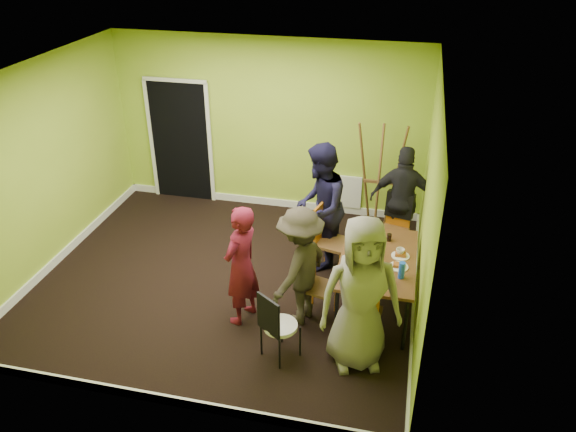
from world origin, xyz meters
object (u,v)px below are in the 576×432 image
(chair_bentwood, at_px, (276,323))
(easel, at_px, (379,180))
(person_back_end, at_px, (403,200))
(person_left_near, at_px, (300,266))
(chair_left_near, at_px, (314,280))
(person_standing, at_px, (241,266))
(dining_table, at_px, (378,261))
(chair_front_end, at_px, (363,312))
(person_left_far, at_px, (320,207))
(thermos, at_px, (374,248))
(person_front_end, at_px, (361,295))
(chair_left_far, at_px, (328,235))
(blue_bottle, at_px, (402,270))
(chair_back_end, at_px, (398,212))
(orange_bottle, at_px, (377,246))

(chair_bentwood, height_order, easel, easel)
(chair_bentwood, xyz_separation_m, person_back_end, (1.20, 2.64, 0.32))
(chair_bentwood, xyz_separation_m, person_left_near, (0.11, 0.74, 0.27))
(chair_left_near, distance_m, person_standing, 0.91)
(dining_table, height_order, chair_front_end, chair_front_end)
(chair_left_near, relative_size, person_left_far, 0.50)
(person_standing, distance_m, person_left_far, 1.57)
(easel, distance_m, person_left_near, 2.43)
(thermos, height_order, person_front_end, person_front_end)
(person_left_far, bearing_deg, person_front_end, 19.76)
(dining_table, distance_m, thermos, 0.18)
(person_back_end, bearing_deg, person_left_far, 32.76)
(chair_front_end, bearing_deg, chair_left_far, 118.29)
(blue_bottle, height_order, person_front_end, person_front_end)
(person_standing, bearing_deg, blue_bottle, 114.83)
(blue_bottle, bearing_deg, easel, 101.02)
(chair_left_near, relative_size, chair_back_end, 0.95)
(dining_table, bearing_deg, orange_bottle, 101.41)
(orange_bottle, bearing_deg, thermos, -97.41)
(chair_front_end, xyz_separation_m, person_left_far, (-0.79, 1.62, 0.39))
(person_front_end, bearing_deg, chair_bentwood, 172.21)
(chair_left_far, height_order, chair_front_end, chair_left_far)
(orange_bottle, xyz_separation_m, person_left_far, (-0.83, 0.66, 0.11))
(chair_left_far, height_order, person_left_near, person_left_near)
(chair_back_end, height_order, blue_bottle, blue_bottle)
(easel, xyz_separation_m, person_front_end, (0.05, -2.90, 0.01))
(chair_left_near, distance_m, easel, 2.29)
(chair_bentwood, xyz_separation_m, blue_bottle, (1.27, 0.78, 0.37))
(person_standing, xyz_separation_m, person_left_far, (0.68, 1.41, 0.13))
(orange_bottle, height_order, person_left_near, person_left_near)
(dining_table, height_order, blue_bottle, blue_bottle)
(person_left_near, bearing_deg, chair_back_end, 170.58)
(chair_left_near, bearing_deg, chair_bentwood, -0.81)
(chair_left_far, bearing_deg, person_standing, -19.90)
(chair_left_near, height_order, person_standing, person_standing)
(easel, height_order, person_left_near, easel)
(person_standing, bearing_deg, easel, 169.24)
(person_left_near, bearing_deg, chair_bentwood, 12.67)
(chair_front_end, relative_size, person_left_far, 0.51)
(chair_back_end, height_order, chair_bentwood, chair_back_end)
(dining_table, height_order, person_left_near, person_left_near)
(blue_bottle, height_order, person_back_end, person_back_end)
(chair_front_end, relative_size, person_front_end, 0.50)
(chair_back_end, xyz_separation_m, person_front_end, (-0.28, -2.39, 0.24))
(thermos, height_order, blue_bottle, thermos)
(thermos, height_order, orange_bottle, thermos)
(easel, bearing_deg, chair_left_near, -104.80)
(blue_bottle, bearing_deg, chair_left_near, 174.99)
(blue_bottle, distance_m, orange_bottle, 0.65)
(dining_table, xyz_separation_m, person_back_end, (0.22, 1.50, 0.11))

